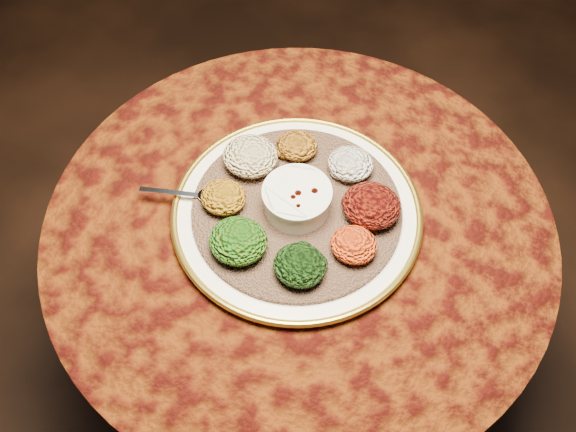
% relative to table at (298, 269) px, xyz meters
% --- Properties ---
extents(table, '(0.96, 0.96, 0.73)m').
position_rel_table_xyz_m(table, '(0.00, 0.00, 0.00)').
color(table, black).
rests_on(table, ground).
extents(platter, '(0.57, 0.57, 0.02)m').
position_rel_table_xyz_m(platter, '(-0.01, 0.01, 0.19)').
color(platter, white).
rests_on(platter, table).
extents(injera, '(0.48, 0.48, 0.01)m').
position_rel_table_xyz_m(injera, '(-0.01, 0.01, 0.20)').
color(injera, '#875C43').
rests_on(injera, platter).
extents(stew_bowl, '(0.13, 0.13, 0.05)m').
position_rel_table_xyz_m(stew_bowl, '(-0.01, 0.01, 0.24)').
color(stew_bowl, silver).
rests_on(stew_bowl, injera).
extents(spoon, '(0.15, 0.06, 0.01)m').
position_rel_table_xyz_m(spoon, '(-0.18, -0.05, 0.21)').
color(spoon, silver).
rests_on(spoon, injera).
extents(portion_ayib, '(0.09, 0.08, 0.04)m').
position_rel_table_xyz_m(portion_ayib, '(0.04, 0.13, 0.23)').
color(portion_ayib, white).
rests_on(portion_ayib, injera).
extents(portion_kitfo, '(0.11, 0.10, 0.05)m').
position_rel_table_xyz_m(portion_kitfo, '(0.12, 0.06, 0.23)').
color(portion_kitfo, black).
rests_on(portion_kitfo, injera).
extents(portion_tikil, '(0.08, 0.08, 0.04)m').
position_rel_table_xyz_m(portion_tikil, '(0.12, -0.03, 0.23)').
color(portion_tikil, orange).
rests_on(portion_tikil, injera).
extents(portion_gomen, '(0.09, 0.09, 0.04)m').
position_rel_table_xyz_m(portion_gomen, '(0.05, -0.11, 0.23)').
color(portion_gomen, black).
rests_on(portion_gomen, injera).
extents(portion_mixveg, '(0.10, 0.10, 0.05)m').
position_rel_table_xyz_m(portion_mixveg, '(-0.06, -0.12, 0.23)').
color(portion_mixveg, '#8E3909').
rests_on(portion_mixveg, injera).
extents(portion_kik, '(0.08, 0.08, 0.04)m').
position_rel_table_xyz_m(portion_kik, '(-0.13, -0.04, 0.23)').
color(portion_kik, '#A1630E').
rests_on(portion_kik, injera).
extents(portion_timatim, '(0.11, 0.10, 0.05)m').
position_rel_table_xyz_m(portion_timatim, '(-0.13, 0.06, 0.23)').
color(portion_timatim, maroon).
rests_on(portion_timatim, injera).
extents(portion_shiro, '(0.08, 0.07, 0.04)m').
position_rel_table_xyz_m(portion_shiro, '(-0.07, 0.13, 0.23)').
color(portion_shiro, '#9D5913').
rests_on(portion_shiro, injera).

